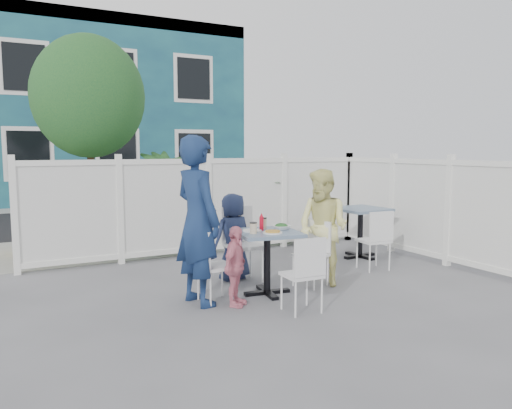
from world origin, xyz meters
name	(u,v)px	position (x,y,z in m)	size (l,w,h in m)	color
ground	(275,291)	(0.00, 0.00, 0.00)	(80.00, 80.00, 0.00)	slate
near_sidewalk	(176,241)	(0.00, 3.80, 0.01)	(24.00, 2.60, 0.01)	gray
street	(130,217)	(0.00, 7.50, 0.00)	(24.00, 5.00, 0.01)	black
far_sidewalk	(106,205)	(0.00, 10.60, 0.01)	(24.00, 1.60, 0.01)	gray
building	(70,114)	(-0.50, 14.00, 3.00)	(11.00, 6.00, 6.00)	navy
fence_back	(209,208)	(0.10, 2.40, 0.78)	(5.86, 0.08, 1.60)	white
fence_right	(419,210)	(3.00, 0.60, 0.78)	(0.08, 3.66, 1.60)	white
tree	(89,97)	(-1.60, 3.30, 2.59)	(1.80, 1.62, 3.59)	#382316
utility_cabinet	(42,217)	(-2.33, 4.00, 0.59)	(0.63, 0.45, 1.18)	yellow
potted_shrub_a	(164,201)	(-0.45, 3.10, 0.86)	(0.96, 0.96, 1.72)	#184823
potted_shrub_b	(278,199)	(1.78, 3.00, 0.79)	(1.43, 1.24, 1.59)	#184823
main_table	(267,246)	(-0.14, -0.04, 0.60)	(0.83, 0.83, 0.77)	#435C81
spare_table	(360,219)	(2.20, 1.07, 0.63)	(0.82, 0.82, 0.81)	#435C81
chair_left	(211,260)	(-0.87, -0.04, 0.50)	(0.40, 0.41, 0.86)	white
chair_right	(314,248)	(0.60, 0.04, 0.48)	(0.48, 0.49, 0.83)	white
chair_back	(241,238)	(-0.13, 0.70, 0.57)	(0.45, 0.44, 0.99)	white
chair_near	(305,269)	(-0.12, -0.86, 0.49)	(0.39, 0.38, 0.83)	white
chair_spare	(377,236)	(1.83, 0.25, 0.51)	(0.43, 0.42, 0.88)	white
man	(198,221)	(-1.00, 0.00, 0.96)	(0.70, 0.46, 1.92)	navy
woman	(323,227)	(0.71, 0.00, 0.75)	(0.73, 0.57, 1.50)	#F7EE47
boy	(233,237)	(-0.20, 0.78, 0.58)	(0.57, 0.37, 1.17)	#1E2849
toddler	(235,266)	(-0.67, -0.28, 0.45)	(0.53, 0.22, 0.91)	pink
plate_main	(273,233)	(-0.15, -0.20, 0.78)	(0.23, 0.23, 0.01)	white
plate_side	(252,230)	(-0.29, 0.05, 0.78)	(0.23, 0.23, 0.02)	white
salad_bowl	(281,227)	(0.08, -0.02, 0.80)	(0.22, 0.22, 0.05)	white
coffee_cup_a	(253,228)	(-0.36, -0.11, 0.84)	(0.08, 0.08, 0.12)	beige
coffee_cup_b	(263,224)	(-0.08, 0.16, 0.84)	(0.08, 0.08, 0.12)	beige
ketchup_bottle	(261,224)	(-0.17, 0.04, 0.86)	(0.05, 0.05, 0.17)	red
salt_shaker	(252,227)	(-0.23, 0.17, 0.81)	(0.03, 0.03, 0.07)	white
pepper_shaker	(253,226)	(-0.19, 0.22, 0.81)	(0.03, 0.03, 0.07)	black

